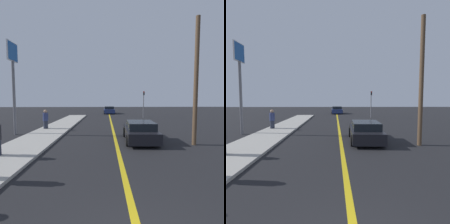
# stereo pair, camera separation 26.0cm
# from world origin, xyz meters

# --- Properties ---
(road_center_line) EXTENTS (0.20, 60.00, 0.01)m
(road_center_line) POSITION_xyz_m (0.00, 18.00, 0.00)
(road_center_line) COLOR gold
(road_center_line) RESTS_ON ground_plane
(sidewalk_left) EXTENTS (2.68, 26.23, 0.13)m
(sidewalk_left) POSITION_xyz_m (-5.09, 13.12, 0.06)
(sidewalk_left) COLOR #ADA89E
(sidewalk_left) RESTS_ON ground_plane
(car_near_right_lane) EXTENTS (2.08, 4.03, 1.26)m
(car_near_right_lane) POSITION_xyz_m (1.54, 8.82, 0.61)
(car_near_right_lane) COLOR black
(car_near_right_lane) RESTS_ON ground_plane
(car_ahead_center) EXTENTS (2.09, 4.16, 1.35)m
(car_ahead_center) POSITION_xyz_m (0.03, 30.51, 0.65)
(car_ahead_center) COLOR navy
(car_ahead_center) RESTS_ON ground_plane
(pedestrian_by_sign) EXTENTS (0.44, 0.44, 1.63)m
(pedestrian_by_sign) POSITION_xyz_m (-5.81, 13.12, 0.93)
(pedestrian_by_sign) COLOR #282D3D
(pedestrian_by_sign) RESTS_ON sidewalk_left
(traffic_light) EXTENTS (0.18, 0.40, 3.80)m
(traffic_light) POSITION_xyz_m (4.82, 22.87, 2.35)
(traffic_light) COLOR slate
(traffic_light) RESTS_ON ground_plane
(roadside_sign) EXTENTS (0.20, 1.38, 6.78)m
(roadside_sign) POSITION_xyz_m (-7.39, 11.14, 4.80)
(roadside_sign) COLOR slate
(roadside_sign) RESTS_ON ground_plane
(utility_pole) EXTENTS (0.24, 0.24, 7.25)m
(utility_pole) POSITION_xyz_m (4.50, 7.78, 3.63)
(utility_pole) COLOR brown
(utility_pole) RESTS_ON ground_plane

